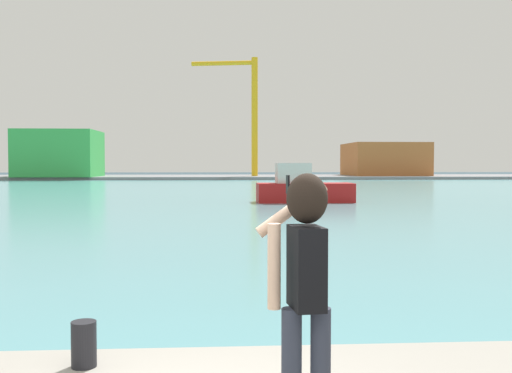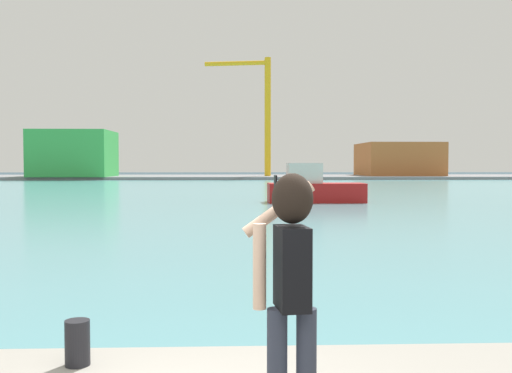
{
  "view_description": "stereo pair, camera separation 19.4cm",
  "coord_description": "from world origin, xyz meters",
  "px_view_note": "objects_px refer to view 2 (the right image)",
  "views": [
    {
      "loc": [
        0.12,
        -3.68,
        2.41
      ],
      "look_at": [
        0.63,
        4.24,
        2.1
      ],
      "focal_mm": 40.9,
      "sensor_mm": 36.0,
      "label": 1
    },
    {
      "loc": [
        0.32,
        -3.69,
        2.41
      ],
      "look_at": [
        0.63,
        4.24,
        2.1
      ],
      "focal_mm": 40.9,
      "sensor_mm": 36.0,
      "label": 2
    }
  ],
  "objects_px": {
    "person_photographer": "(290,273)",
    "harbor_bollard": "(77,343)",
    "boat_moored": "(314,188)",
    "warehouse_left": "(74,154)",
    "warehouse_right": "(398,159)",
    "port_crane": "(261,106)"
  },
  "relations": [
    {
      "from": "person_photographer",
      "to": "harbor_bollard",
      "type": "xyz_separation_m",
      "value": [
        -1.78,
        1.3,
        -0.86
      ]
    },
    {
      "from": "harbor_bollard",
      "to": "boat_moored",
      "type": "distance_m",
      "value": 31.3
    },
    {
      "from": "boat_moored",
      "to": "warehouse_left",
      "type": "height_order",
      "value": "warehouse_left"
    },
    {
      "from": "warehouse_right",
      "to": "port_crane",
      "type": "xyz_separation_m",
      "value": [
        -23.29,
        -4.19,
        8.48
      ]
    },
    {
      "from": "boat_moored",
      "to": "warehouse_right",
      "type": "relative_size",
      "value": 0.45
    },
    {
      "from": "boat_moored",
      "to": "person_photographer",
      "type": "bearing_deg",
      "value": -98.92
    },
    {
      "from": "harbor_bollard",
      "to": "warehouse_left",
      "type": "xyz_separation_m",
      "value": [
        -23.04,
        85.49,
        3.14
      ]
    },
    {
      "from": "person_photographer",
      "to": "warehouse_right",
      "type": "distance_m",
      "value": 97.06
    },
    {
      "from": "person_photographer",
      "to": "harbor_bollard",
      "type": "distance_m",
      "value": 2.36
    },
    {
      "from": "warehouse_left",
      "to": "port_crane",
      "type": "bearing_deg",
      "value": 4.21
    },
    {
      "from": "warehouse_left",
      "to": "warehouse_right",
      "type": "xyz_separation_m",
      "value": [
        52.2,
        6.32,
        -0.8
      ]
    },
    {
      "from": "person_photographer",
      "to": "harbor_bollard",
      "type": "relative_size",
      "value": 4.28
    },
    {
      "from": "warehouse_right",
      "to": "boat_moored",
      "type": "bearing_deg",
      "value": -110.43
    },
    {
      "from": "harbor_bollard",
      "to": "person_photographer",
      "type": "bearing_deg",
      "value": -36.05
    },
    {
      "from": "boat_moored",
      "to": "warehouse_right",
      "type": "xyz_separation_m",
      "value": [
        22.78,
        61.16,
        2.28
      ]
    },
    {
      "from": "person_photographer",
      "to": "port_crane",
      "type": "relative_size",
      "value": 0.09
    },
    {
      "from": "person_photographer",
      "to": "port_crane",
      "type": "xyz_separation_m",
      "value": [
        4.09,
        88.91,
        9.96
      ]
    },
    {
      "from": "harbor_bollard",
      "to": "warehouse_right",
      "type": "distance_m",
      "value": 96.36
    },
    {
      "from": "person_photographer",
      "to": "warehouse_right",
      "type": "height_order",
      "value": "warehouse_right"
    },
    {
      "from": "harbor_bollard",
      "to": "boat_moored",
      "type": "bearing_deg",
      "value": 78.24
    },
    {
      "from": "harbor_bollard",
      "to": "warehouse_right",
      "type": "height_order",
      "value": "warehouse_right"
    },
    {
      "from": "boat_moored",
      "to": "harbor_bollard",
      "type": "bearing_deg",
      "value": -102.49
    }
  ]
}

